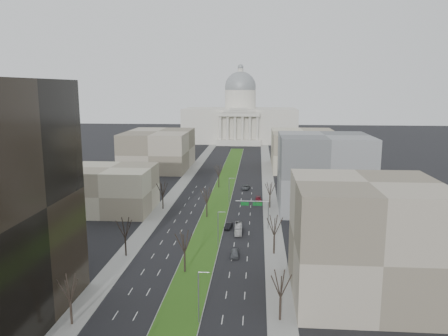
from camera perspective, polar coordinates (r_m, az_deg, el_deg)
The scene contains 28 objects.
ground at distance 171.01m, azimuth -0.02°, elevation -2.60°, with size 600.00×600.00×0.00m, color black.
median at distance 170.01m, azimuth -0.04°, elevation -2.64°, with size 8.00×222.03×0.20m.
sidewalk_left at distance 149.42m, azimuth -7.50°, elevation -4.59°, with size 5.00×330.00×0.15m, color gray.
sidewalk_right at distance 146.32m, azimuth 6.08°, elevation -4.88°, with size 5.00×330.00×0.15m, color gray.
capitol at distance 316.73m, azimuth 2.12°, elevation 6.40°, with size 80.00×46.00×55.00m.
building_beige_left at distance 142.50m, azimuth -14.52°, elevation -2.71°, with size 26.00×22.00×14.00m, color gray.
building_tan_right at distance 85.18m, azimuth 17.97°, elevation -8.99°, with size 26.00×24.00×22.00m, color gray.
building_grey_right at distance 142.17m, azimuth 12.87°, elevation -0.60°, with size 28.00×26.00×24.00m, color slate.
building_far_left at distance 213.68m, azimuth -8.57°, elevation 2.37°, with size 30.00×40.00×18.00m, color gray.
building_far_right at distance 214.27m, azimuth 10.32°, elevation 2.34°, with size 30.00×40.00×18.00m, color gray.
tree_left_near at distance 77.77m, azimuth -19.54°, elevation -14.48°, with size 5.10×5.10×9.18m.
tree_left_mid at distance 103.77m, azimuth -12.83°, elevation -7.55°, with size 5.40×5.40×9.72m.
tree_left_far at distance 141.09m, azimuth -8.04°, elevation -2.67°, with size 5.28×5.28×9.50m.
tree_right_near at distance 75.31m, azimuth 7.43°, elevation -14.72°, with size 5.16×5.16×9.29m.
tree_right_mid at distance 103.08m, azimuth 6.61°, elevation -7.39°, with size 5.52×5.52×9.94m.
tree_right_far at distance 141.82m, azimuth 6.04°, elevation -2.68°, with size 5.04×5.04×9.07m.
tree_median_a at distance 92.94m, azimuth -5.20°, elevation -9.48°, with size 5.40×5.40×9.72m.
tree_median_b at distance 130.86m, azimuth -2.27°, elevation -3.54°, with size 5.40×5.40×9.72m.
tree_median_c at distance 169.74m, azimuth -0.69°, elevation -0.28°, with size 5.40×5.40×9.72m.
streetlamp_median_a at distance 74.81m, azimuth -3.30°, elevation -16.43°, with size 1.90×0.20×9.16m.
streetlamp_median_b at distance 106.99m, azimuth -0.75°, elevation -7.97°, with size 1.90×0.20×9.16m.
streetlamp_median_c at distance 145.37m, azimuth 0.69°, elevation -2.99°, with size 1.90×0.20×9.16m.
mast_arm_signs at distance 120.57m, azimuth 4.53°, elevation -5.22°, with size 9.12×0.24×8.09m.
car_grey_near at distance 103.06m, azimuth 1.43°, elevation -11.07°, with size 1.91×4.75×1.62m, color #505358.
car_black at distance 122.36m, azimuth 0.60°, elevation -7.56°, with size 1.63×4.67×1.54m, color black.
car_red at distance 150.82m, azimuth 4.51°, elevation -4.13°, with size 2.04×5.03×1.46m, color maroon.
car_grey_far at distance 168.32m, azimuth 2.86°, elevation -2.55°, with size 2.63×5.69×1.58m, color #484B4F.
box_van at distance 118.81m, azimuth 1.89°, elevation -7.95°, with size 1.87×7.98×2.22m, color silver.
Camera 1 is at (13.10, -46.08, 38.60)m, focal length 35.00 mm.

